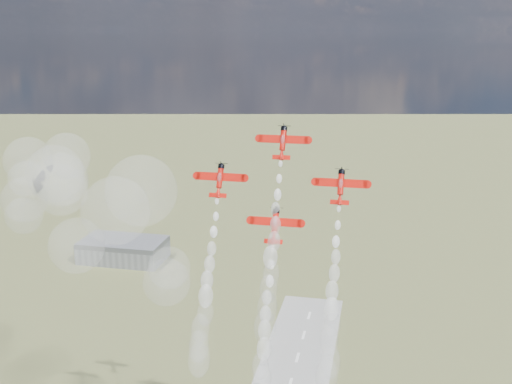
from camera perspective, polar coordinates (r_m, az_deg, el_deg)
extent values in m
cube|color=gray|center=(374.76, -12.50, -5.62)|extent=(50.00, 28.00, 10.00)
cube|color=#595B60|center=(372.55, -12.56, -4.68)|extent=(50.00, 28.00, 3.00)
cylinder|color=red|center=(155.27, 2.59, 4.97)|extent=(1.48, 3.94, 5.54)
cylinder|color=black|center=(156.22, 2.69, 6.00)|extent=(1.69, 1.99, 1.74)
cube|color=red|center=(155.72, 2.62, 5.04)|extent=(12.91, 1.22, 1.97)
cube|color=white|center=(156.44, 1.36, 5.08)|extent=(5.08, 0.31, 0.53)
cube|color=white|center=(155.31, 3.90, 4.97)|extent=(5.08, 0.31, 0.53)
cube|color=red|center=(153.70, 2.42, 3.31)|extent=(4.66, 0.67, 1.08)
cube|color=red|center=(152.89, 2.37, 3.33)|extent=(0.15, 2.24, 2.07)
ellipsoid|color=silver|center=(154.69, 2.56, 5.01)|extent=(1.16, 2.17, 2.80)
cone|color=red|center=(154.05, 2.46, 3.60)|extent=(1.48, 2.62, 3.12)
cylinder|color=red|center=(155.56, -3.45, 1.37)|extent=(1.48, 3.94, 5.54)
cylinder|color=black|center=(156.30, -3.33, 2.42)|extent=(1.69, 1.99, 1.74)
cube|color=red|center=(155.98, -3.41, 1.45)|extent=(12.91, 1.22, 1.97)
cube|color=white|center=(157.05, -4.62, 1.50)|extent=(5.08, 0.31, 0.53)
cube|color=white|center=(155.22, -2.15, 1.38)|extent=(5.08, 0.31, 0.53)
cube|color=red|center=(154.33, -3.67, -0.32)|extent=(4.66, 0.67, 1.08)
cube|color=red|center=(153.54, -3.75, -0.32)|extent=(0.15, 2.24, 2.07)
ellipsoid|color=silver|center=(154.99, -3.51, 1.39)|extent=(1.16, 2.17, 2.80)
cone|color=red|center=(154.61, -3.62, -0.02)|extent=(1.48, 2.62, 3.12)
cylinder|color=red|center=(150.44, 8.09, 0.77)|extent=(1.48, 3.94, 5.54)
cylinder|color=black|center=(151.20, 8.16, 1.85)|extent=(1.69, 1.99, 1.74)
cube|color=red|center=(150.88, 8.10, 0.85)|extent=(12.91, 1.22, 1.97)
cube|color=white|center=(151.26, 6.79, 0.91)|extent=(5.08, 0.31, 0.53)
cube|color=white|center=(150.82, 9.43, 0.77)|extent=(5.08, 0.31, 0.53)
cube|color=red|center=(149.17, 7.96, -0.98)|extent=(4.66, 0.67, 1.08)
cube|color=red|center=(148.35, 7.94, -0.99)|extent=(0.15, 2.24, 2.07)
ellipsoid|color=silver|center=(149.85, 8.07, 0.79)|extent=(1.16, 2.17, 2.80)
cone|color=red|center=(149.46, 7.98, -0.67)|extent=(1.48, 2.62, 3.12)
cylinder|color=red|center=(149.91, 1.84, -2.95)|extent=(1.48, 3.94, 5.54)
cylinder|color=black|center=(150.46, 1.94, -1.84)|extent=(1.69, 1.99, 1.74)
cube|color=red|center=(150.32, 1.87, -2.86)|extent=(12.91, 1.22, 1.97)
cube|color=white|center=(151.07, 0.57, -2.78)|extent=(5.08, 0.31, 0.53)
cube|color=white|center=(149.90, 3.19, -2.95)|extent=(5.08, 0.31, 0.53)
cube|color=red|center=(148.98, 1.66, -4.73)|extent=(4.66, 0.67, 1.08)
cube|color=red|center=(148.18, 1.60, -4.76)|extent=(0.15, 2.24, 2.07)
ellipsoid|color=silver|center=(149.32, 1.80, -2.95)|extent=(1.16, 2.17, 2.80)
cone|color=red|center=(149.21, 1.69, -4.42)|extent=(1.48, 2.62, 3.12)
sphere|color=white|center=(153.43, 2.35, 2.70)|extent=(1.03, 1.03, 1.03)
sphere|color=white|center=(152.43, 2.22, 1.28)|extent=(1.44, 1.44, 1.44)
sphere|color=white|center=(151.41, 2.08, -0.25)|extent=(1.86, 1.86, 1.86)
sphere|color=white|center=(150.75, 1.87, -1.66)|extent=(2.28, 2.28, 2.28)
sphere|color=white|center=(149.73, 1.87, -3.15)|extent=(2.70, 2.70, 2.70)
sphere|color=white|center=(148.79, 1.73, -4.71)|extent=(3.12, 3.12, 3.12)
sphere|color=white|center=(148.68, 1.37, -6.24)|extent=(3.53, 3.53, 3.53)
sphere|color=white|center=(147.94, 1.44, -7.79)|extent=(3.95, 3.95, 3.95)
sphere|color=white|center=(147.90, 1.19, -9.23)|extent=(4.37, 4.37, 4.37)
sphere|color=white|center=(148.34, 1.09, -10.91)|extent=(4.79, 4.79, 4.79)
sphere|color=white|center=(147.34, 0.86, -12.70)|extent=(5.21, 5.21, 5.21)
sphere|color=white|center=(154.26, -3.75, -0.88)|extent=(1.03, 1.03, 1.03)
sphere|color=white|center=(153.34, -3.84, -2.34)|extent=(1.44, 1.44, 1.44)
sphere|color=white|center=(152.44, -4.05, -3.80)|extent=(1.86, 1.86, 1.86)
sphere|color=white|center=(152.21, -4.24, -5.41)|extent=(2.28, 2.28, 2.28)
sphere|color=white|center=(151.48, -4.44, -6.87)|extent=(2.70, 2.70, 2.70)
sphere|color=white|center=(151.88, -4.69, -8.38)|extent=(3.12, 3.12, 3.12)
sphere|color=white|center=(150.86, -4.81, -9.84)|extent=(3.53, 3.53, 3.53)
sphere|color=white|center=(151.18, -4.83, -11.41)|extent=(3.95, 3.95, 3.95)
sphere|color=white|center=(150.60, -5.33, -12.85)|extent=(4.37, 4.37, 4.37)
sphere|color=white|center=(150.76, -5.47, -14.45)|extent=(4.79, 4.79, 4.79)
sphere|color=white|center=(151.30, -5.44, -15.64)|extent=(5.21, 5.21, 5.21)
sphere|color=white|center=(149.07, 7.90, -1.59)|extent=(1.03, 1.03, 1.03)
sphere|color=white|center=(148.24, 7.79, -3.15)|extent=(1.44, 1.44, 1.44)
sphere|color=white|center=(147.46, 7.62, -4.71)|extent=(1.86, 1.86, 1.86)
sphere|color=white|center=(146.88, 7.61, -6.15)|extent=(2.28, 2.28, 2.28)
sphere|color=white|center=(146.20, 7.47, -7.68)|extent=(2.70, 2.70, 2.70)
sphere|color=white|center=(146.05, 7.25, -9.34)|extent=(3.12, 3.12, 3.12)
sphere|color=white|center=(145.99, 7.20, -10.95)|extent=(3.53, 3.53, 3.53)
sphere|color=white|center=(146.06, 7.29, -12.34)|extent=(3.95, 3.95, 3.95)
sphere|color=white|center=(145.68, 6.97, -13.83)|extent=(4.37, 4.37, 4.37)
sphere|color=white|center=(145.92, 7.09, -15.77)|extent=(4.79, 4.79, 4.79)
sphere|color=white|center=(145.51, 6.73, -17.06)|extent=(5.21, 5.21, 5.21)
sphere|color=white|center=(148.77, 1.60, -5.33)|extent=(1.03, 1.03, 1.03)
sphere|color=white|center=(148.36, 1.49, -6.92)|extent=(1.44, 1.44, 1.44)
sphere|color=white|center=(147.84, 1.33, -8.49)|extent=(1.86, 1.86, 1.86)
sphere|color=white|center=(147.55, 1.04, -10.00)|extent=(2.28, 2.28, 2.28)
sphere|color=white|center=(147.83, 0.91, -11.58)|extent=(2.70, 2.70, 2.70)
sphere|color=white|center=(147.69, 0.82, -13.02)|extent=(3.12, 3.12, 3.12)
sphere|color=white|center=(147.84, 0.78, -14.69)|extent=(3.53, 3.53, 3.53)
sphere|color=white|center=(147.56, 0.40, -16.24)|extent=(3.95, 3.95, 3.95)
sphere|color=white|center=(148.14, 0.58, -17.47)|extent=(4.37, 4.37, 4.37)
sphere|color=white|center=(176.19, -10.85, 0.12)|extent=(20.89, 20.89, 20.89)
sphere|color=white|center=(197.94, -18.05, 0.24)|extent=(16.63, 16.63, 16.63)
sphere|color=white|center=(182.86, -8.50, -8.50)|extent=(14.32, 14.32, 14.32)
sphere|color=white|center=(185.48, -16.69, -4.92)|extent=(16.60, 16.60, 16.60)
sphere|color=white|center=(207.14, -18.56, 1.67)|extent=(18.79, 18.79, 18.79)
sphere|color=white|center=(182.92, -18.08, 1.14)|extent=(15.58, 15.58, 15.58)
sphere|color=white|center=(201.72, -21.20, -0.70)|extent=(14.31, 14.31, 14.31)
sphere|color=white|center=(181.44, -8.28, -7.17)|extent=(12.83, 12.83, 12.83)
sphere|color=white|center=(190.53, -20.84, 2.78)|extent=(14.40, 14.40, 14.40)
sphere|color=white|center=(176.07, -13.21, -1.75)|extent=(19.78, 19.78, 19.78)
sphere|color=white|center=(208.65, -21.00, 1.20)|extent=(11.72, 11.72, 11.72)
sphere|color=white|center=(200.66, -17.56, 3.30)|extent=(14.79, 14.79, 14.79)
sphere|color=white|center=(209.14, -21.23, -2.13)|extent=(11.88, 11.88, 11.88)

